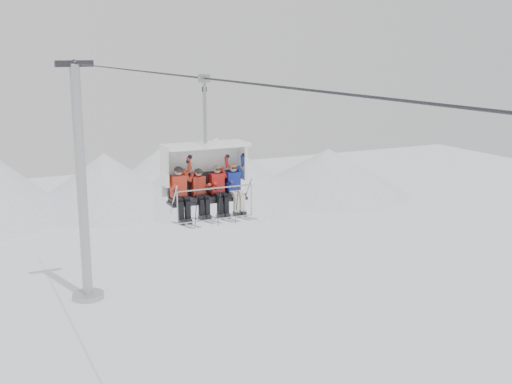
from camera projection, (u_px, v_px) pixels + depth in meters
name	position (u px, v px, depth m)	size (l,w,h in m)	color
ridgeline	(16.00, 187.00, 53.28)	(72.00, 21.00, 7.00)	white
lift_tower_right	(83.00, 201.00, 35.75)	(2.00, 1.80, 13.48)	#A3A5AA
haul_cable	(256.00, 84.00, 14.83)	(0.06, 0.06, 50.00)	#2B2B30
chairlift_carrier	(204.00, 171.00, 18.36)	(2.43, 1.17, 3.98)	black
skier_far_left	(180.00, 191.00, 17.83)	(0.42, 1.69, 1.65)	red
skier_center_left	(200.00, 191.00, 18.08)	(0.37, 1.69, 1.50)	#AC2B1D
skier_center_right	(218.00, 188.00, 18.33)	(0.39, 1.69, 1.57)	red
skier_far_right	(235.00, 187.00, 18.54)	(0.39, 1.69, 1.57)	navy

